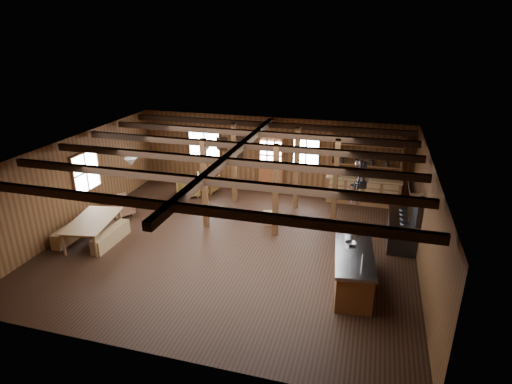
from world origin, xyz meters
TOP-DOWN VIEW (x-y plane):
  - room at (0.00, 0.00)m, footprint 10.04×9.04m
  - ceiling_joists at (0.00, 0.18)m, footprint 9.80×8.82m
  - timber_posts at (0.52, 2.08)m, footprint 3.95×2.35m
  - back_door at (0.00, 4.45)m, footprint 1.02×0.08m
  - window_back_left at (-2.60, 4.46)m, footprint 1.32×0.06m
  - window_back_right at (1.30, 4.46)m, footprint 1.02×0.06m
  - window_left at (-4.96, 0.50)m, footprint 0.14×1.24m
  - notice_boards at (-1.50, 4.46)m, footprint 1.08×0.03m
  - back_counter at (3.40, 4.20)m, footprint 2.55×0.60m
  - pendant_lamps at (-2.25, 1.00)m, footprint 1.86×2.36m
  - pot_rack at (3.33, 0.22)m, footprint 0.42×3.00m
  - kitchen_island at (3.39, -1.07)m, footprint 1.12×2.57m
  - step_stool at (0.67, 1.69)m, footprint 0.51×0.42m
  - commercial_range at (4.65, 1.35)m, footprint 0.79×1.53m
  - dining_table at (-3.90, -0.82)m, footprint 1.42×2.11m
  - bench_wall at (-4.65, -0.82)m, footprint 0.30×1.62m
  - bench_aisle at (-3.40, -0.82)m, footprint 0.29×1.56m
  - armchair_a at (-2.79, 3.22)m, footprint 1.13×1.15m
  - armchair_b at (-2.22, 3.80)m, footprint 0.80×0.82m
  - armchair_c at (-4.20, 1.00)m, footprint 0.97×0.97m
  - counter_pot at (3.26, -0.18)m, footprint 0.30×0.30m
  - bowl at (3.29, -0.81)m, footprint 0.33×0.33m

SIDE VIEW (x-z plane):
  - step_stool at x=0.67m, z-range 0.00..0.39m
  - bench_aisle at x=-3.40m, z-range 0.00..0.43m
  - bench_wall at x=-4.65m, z-range 0.00..0.45m
  - armchair_b at x=-2.22m, z-range 0.00..0.63m
  - armchair_c at x=-4.20m, z-range 0.00..0.64m
  - dining_table at x=-3.90m, z-range 0.00..0.68m
  - armchair_a at x=-2.79m, z-range 0.00..0.79m
  - kitchen_island at x=3.39m, z-range -0.12..1.08m
  - back_counter at x=3.40m, z-range -0.62..1.83m
  - commercial_range at x=4.65m, z-range -0.33..1.56m
  - back_door at x=0.00m, z-range -0.19..1.96m
  - bowl at x=3.29m, z-range 0.94..1.00m
  - counter_pot at x=3.26m, z-range 0.94..1.12m
  - room at x=0.00m, z-range -0.02..2.82m
  - timber_posts at x=0.52m, z-range 0.00..2.80m
  - window_back_left at x=-2.60m, z-range 0.94..2.26m
  - window_back_right at x=1.30m, z-range 0.94..2.26m
  - window_left at x=-4.96m, z-range 0.94..2.26m
  - notice_boards at x=-1.50m, z-range 1.19..2.09m
  - pendant_lamps at x=-2.25m, z-range 1.92..2.58m
  - pot_rack at x=3.33m, z-range 2.04..2.48m
  - ceiling_joists at x=0.00m, z-range 2.59..2.77m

